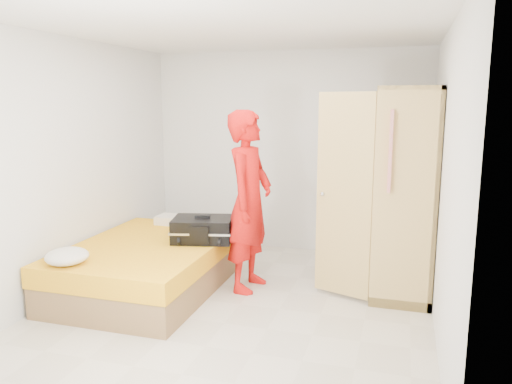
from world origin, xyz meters
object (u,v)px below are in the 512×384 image
(person, at_px, (249,201))
(round_cushion, at_px, (67,256))
(bed, at_px, (148,266))
(wardrobe, at_px, (400,196))
(suitcase, at_px, (203,229))

(person, bearing_deg, round_cushion, 134.89)
(bed, height_order, wardrobe, wardrobe)
(suitcase, height_order, round_cushion, suitcase)
(wardrobe, relative_size, suitcase, 2.89)
(wardrobe, distance_m, suitcase, 2.08)
(bed, xyz_separation_m, person, (1.00, 0.35, 0.69))
(wardrobe, bearing_deg, bed, -163.14)
(bed, bearing_deg, round_cushion, -114.88)
(bed, xyz_separation_m, round_cushion, (-0.37, -0.80, 0.32))
(person, bearing_deg, bed, 114.26)
(wardrobe, bearing_deg, round_cushion, -151.48)
(wardrobe, relative_size, person, 1.12)
(bed, height_order, round_cushion, round_cushion)
(bed, relative_size, suitcase, 2.78)
(bed, relative_size, wardrobe, 0.96)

